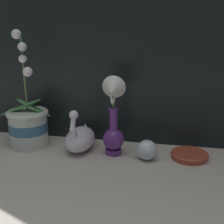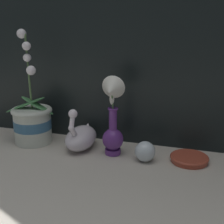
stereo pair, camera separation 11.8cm
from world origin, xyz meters
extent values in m
plane|color=#BCB2A3|center=(0.00, 0.00, 0.00)|extent=(2.80, 2.80, 0.00)
cylinder|color=beige|center=(-0.32, 0.11, 0.07)|extent=(0.15, 0.15, 0.15)
cylinder|color=#386689|center=(-0.32, 0.11, 0.08)|extent=(0.15, 0.15, 0.04)
torus|color=beige|center=(-0.32, 0.11, 0.14)|extent=(0.17, 0.17, 0.02)
cylinder|color=#4C6B3D|center=(-0.32, 0.11, 0.30)|extent=(0.01, 0.02, 0.30)
ellipsoid|color=#427F47|center=(-0.30, 0.11, 0.16)|extent=(0.14, 0.06, 0.08)
ellipsoid|color=#427F47|center=(-0.35, 0.10, 0.16)|extent=(0.18, 0.07, 0.08)
sphere|color=white|center=(-0.34, 0.11, 0.44)|extent=(0.04, 0.04, 0.04)
sphere|color=white|center=(-0.32, 0.09, 0.40)|extent=(0.03, 0.03, 0.03)
sphere|color=white|center=(-0.32, 0.10, 0.36)|extent=(0.03, 0.03, 0.03)
sphere|color=white|center=(-0.29, 0.08, 0.31)|extent=(0.04, 0.04, 0.04)
ellipsoid|color=white|center=(-0.11, 0.10, 0.04)|extent=(0.11, 0.18, 0.09)
cone|color=white|center=(-0.11, 0.17, 0.06)|extent=(0.06, 0.07, 0.07)
cylinder|color=white|center=(-0.11, 0.03, 0.09)|extent=(0.02, 0.05, 0.06)
sphere|color=white|center=(-0.11, 0.02, 0.12)|extent=(0.02, 0.02, 0.02)
cylinder|color=white|center=(-0.11, 0.03, 0.14)|extent=(0.02, 0.04, 0.06)
sphere|color=white|center=(-0.11, 0.04, 0.16)|extent=(0.03, 0.03, 0.03)
cylinder|color=#602D7F|center=(0.03, 0.09, 0.01)|extent=(0.06, 0.06, 0.02)
ellipsoid|color=#602D7F|center=(0.03, 0.09, 0.06)|extent=(0.08, 0.08, 0.08)
cylinder|color=#602D7F|center=(0.03, 0.09, 0.14)|extent=(0.03, 0.03, 0.08)
torus|color=#602D7F|center=(0.03, 0.09, 0.18)|extent=(0.04, 0.04, 0.01)
cylinder|color=#567A47|center=(0.03, 0.08, 0.21)|extent=(0.01, 0.02, 0.06)
cone|color=white|center=(0.03, 0.07, 0.26)|extent=(0.09, 0.07, 0.10)
ellipsoid|color=white|center=(0.03, 0.09, 0.22)|extent=(0.02, 0.02, 0.04)
sphere|color=silver|center=(0.16, 0.06, 0.04)|extent=(0.08, 0.08, 0.08)
cylinder|color=#A8422D|center=(0.32, 0.11, 0.01)|extent=(0.13, 0.13, 0.02)
torus|color=#A8422D|center=(0.32, 0.11, 0.02)|extent=(0.14, 0.14, 0.01)
camera|label=1|loc=(0.24, -1.00, 0.50)|focal=50.00mm
camera|label=2|loc=(0.36, -0.97, 0.50)|focal=50.00mm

